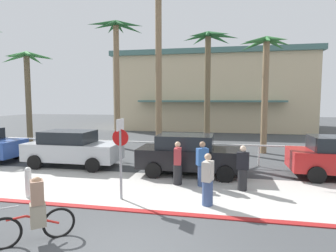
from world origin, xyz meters
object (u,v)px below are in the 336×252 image
car_silver_1 (72,148)px  bollard_2 (28,182)px  car_black_2 (190,154)px  palm_tree_5 (265,64)px  palm_tree_3 (158,28)px  pedestrian_2 (243,170)px  pedestrian_0 (178,165)px  stop_sign_bike_lane (121,147)px  palm_tree_4 (209,60)px  palm_tree_1 (28,73)px  pedestrian_3 (202,166)px  pedestrian_1 (208,182)px  palm_tree_2 (117,53)px  cyclist_red_0 (35,212)px

car_silver_1 → bollard_2: bearing=-78.6°
bollard_2 → car_black_2: size_ratio=0.23×
bollard_2 → palm_tree_5: bearing=48.6°
palm_tree_3 → pedestrian_2: palm_tree_3 is taller
car_black_2 → pedestrian_0: bearing=-99.6°
stop_sign_bike_lane → pedestrian_0: stop_sign_bike_lane is taller
bollard_2 → palm_tree_3: (2.36, 8.30, 6.71)m
palm_tree_4 → pedestrian_0: 9.23m
car_silver_1 → car_black_2: 5.62m
palm_tree_1 → pedestrian_0: 13.33m
pedestrian_0 → pedestrian_3: size_ratio=0.98×
pedestrian_1 → pedestrian_2: bearing=56.4°
palm_tree_2 → car_black_2: bearing=-46.8°
palm_tree_2 → pedestrian_3: 10.96m
palm_tree_3 → pedestrian_2: (4.45, -6.24, -6.50)m
palm_tree_2 → car_silver_1: bearing=-91.8°
car_black_2 → palm_tree_1: bearing=156.7°
stop_sign_bike_lane → pedestrian_1: stop_sign_bike_lane is taller
palm_tree_5 → car_silver_1: palm_tree_5 is taller
pedestrian_2 → palm_tree_1: bearing=153.6°
car_silver_1 → car_black_2: bearing=-3.8°
cyclist_red_0 → pedestrian_3: size_ratio=0.91×
palm_tree_3 → pedestrian_3: palm_tree_3 is taller
car_silver_1 → pedestrian_2: 7.96m
palm_tree_5 → bollard_2: bearing=-131.4°
palm_tree_5 → pedestrian_1: size_ratio=4.27×
palm_tree_2 → pedestrian_1: (6.39, -9.22, -5.43)m
bollard_2 → car_silver_1: size_ratio=0.23×
palm_tree_1 → pedestrian_1: 15.27m
pedestrian_2 → bollard_2: bearing=-163.2°
bollard_2 → car_silver_1: (-0.85, 4.21, 0.35)m
bollard_2 → pedestrian_1: bearing=4.0°
car_silver_1 → palm_tree_4: bearing=44.5°
car_silver_1 → pedestrian_3: size_ratio=2.66×
bollard_2 → palm_tree_4: (5.15, 10.10, 5.09)m
car_black_2 → pedestrian_0: 1.57m
bollard_2 → car_silver_1: 4.31m
stop_sign_bike_lane → palm_tree_3: 9.68m
pedestrian_0 → palm_tree_2: bearing=125.2°
palm_tree_5 → pedestrian_0: bearing=-118.3°
palm_tree_5 → pedestrian_2: (-1.58, -7.46, -4.48)m
cyclist_red_0 → pedestrian_2: (4.70, 4.57, 0.03)m
pedestrian_3 → cyclist_red_0: bearing=-124.6°
stop_sign_bike_lane → car_silver_1: stop_sign_bike_lane is taller
pedestrian_1 → pedestrian_3: 1.89m
car_silver_1 → cyclist_red_0: size_ratio=2.93×
palm_tree_3 → car_black_2: size_ratio=2.25×
palm_tree_1 → car_black_2: 12.85m
pedestrian_3 → palm_tree_2: bearing=129.6°
palm_tree_2 → pedestrian_3: (6.09, -7.35, -5.39)m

